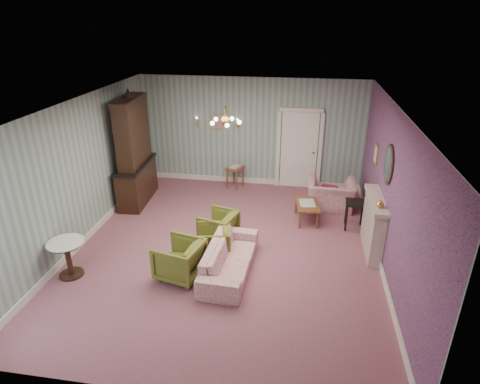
% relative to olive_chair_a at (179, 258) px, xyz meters
% --- Properties ---
extents(floor, '(7.00, 7.00, 0.00)m').
position_rel_olive_chair_a_xyz_m(floor, '(0.67, 1.05, -0.39)').
color(floor, '#965767').
rests_on(floor, ground).
extents(ceiling, '(7.00, 7.00, 0.00)m').
position_rel_olive_chair_a_xyz_m(ceiling, '(0.67, 1.05, 2.51)').
color(ceiling, white).
rests_on(ceiling, ground).
extents(wall_back, '(6.00, 0.00, 6.00)m').
position_rel_olive_chair_a_xyz_m(wall_back, '(0.67, 4.55, 1.06)').
color(wall_back, gray).
rests_on(wall_back, ground).
extents(wall_front, '(6.00, 0.00, 6.00)m').
position_rel_olive_chair_a_xyz_m(wall_front, '(0.67, -2.45, 1.06)').
color(wall_front, gray).
rests_on(wall_front, ground).
extents(wall_left, '(0.00, 7.00, 7.00)m').
position_rel_olive_chair_a_xyz_m(wall_left, '(-2.33, 1.05, 1.06)').
color(wall_left, gray).
rests_on(wall_left, ground).
extents(wall_right, '(0.00, 7.00, 7.00)m').
position_rel_olive_chair_a_xyz_m(wall_right, '(3.67, 1.05, 1.06)').
color(wall_right, gray).
rests_on(wall_right, ground).
extents(wall_right_floral, '(0.00, 7.00, 7.00)m').
position_rel_olive_chair_a_xyz_m(wall_right_floral, '(3.65, 1.05, 1.06)').
color(wall_right_floral, '#C06093').
rests_on(wall_right_floral, ground).
extents(door, '(1.12, 0.12, 2.16)m').
position_rel_olive_chair_a_xyz_m(door, '(1.97, 4.51, 0.69)').
color(door, white).
rests_on(door, floor).
extents(olive_chair_a, '(0.86, 0.89, 0.78)m').
position_rel_olive_chair_a_xyz_m(olive_chair_a, '(0.00, 0.00, 0.00)').
color(olive_chair_a, olive).
rests_on(olive_chair_a, floor).
extents(olive_chair_b, '(0.71, 0.74, 0.65)m').
position_rel_olive_chair_a_xyz_m(olive_chair_b, '(0.44, 0.83, -0.06)').
color(olive_chair_b, olive).
rests_on(olive_chair_b, floor).
extents(olive_chair_c, '(0.81, 0.83, 0.70)m').
position_rel_olive_chair_a_xyz_m(olive_chair_c, '(0.42, 1.37, -0.04)').
color(olive_chair_c, olive).
rests_on(olive_chair_c, floor).
extents(sofa_chintz, '(0.65, 1.96, 0.76)m').
position_rel_olive_chair_a_xyz_m(sofa_chintz, '(0.86, 0.29, -0.01)').
color(sofa_chintz, '#AA4462').
rests_on(sofa_chintz, floor).
extents(wingback_chair, '(1.12, 0.75, 0.96)m').
position_rel_olive_chair_a_xyz_m(wingback_chair, '(2.81, 3.28, 0.09)').
color(wingback_chair, '#AA4462').
rests_on(wingback_chair, floor).
extents(dresser, '(0.68, 1.69, 2.76)m').
position_rel_olive_chair_a_xyz_m(dresser, '(-1.98, 2.95, 0.99)').
color(dresser, black).
rests_on(dresser, floor).
extents(fireplace, '(0.30, 1.40, 1.16)m').
position_rel_olive_chair_a_xyz_m(fireplace, '(3.53, 1.45, 0.19)').
color(fireplace, beige).
rests_on(fireplace, floor).
extents(mantel_vase, '(0.15, 0.15, 0.15)m').
position_rel_olive_chair_a_xyz_m(mantel_vase, '(3.51, 1.05, 0.85)').
color(mantel_vase, gold).
rests_on(mantel_vase, fireplace).
extents(oval_mirror, '(0.04, 0.76, 0.84)m').
position_rel_olive_chair_a_xyz_m(oval_mirror, '(3.63, 1.45, 1.46)').
color(oval_mirror, white).
rests_on(oval_mirror, wall_right).
extents(framed_print, '(0.04, 0.34, 0.42)m').
position_rel_olive_chair_a_xyz_m(framed_print, '(3.64, 2.80, 1.21)').
color(framed_print, gold).
rests_on(framed_print, wall_right).
extents(coffee_table, '(0.61, 0.93, 0.45)m').
position_rel_olive_chair_a_xyz_m(coffee_table, '(2.24, 2.53, -0.17)').
color(coffee_table, brown).
rests_on(coffee_table, floor).
extents(side_table_black, '(0.45, 0.45, 0.64)m').
position_rel_olive_chair_a_xyz_m(side_table_black, '(3.27, 2.33, -0.07)').
color(side_table_black, black).
rests_on(side_table_black, floor).
extents(pedestal_table, '(0.84, 0.84, 0.71)m').
position_rel_olive_chair_a_xyz_m(pedestal_table, '(-1.98, -0.29, -0.03)').
color(pedestal_table, black).
rests_on(pedestal_table, floor).
extents(nesting_table, '(0.51, 0.57, 0.62)m').
position_rel_olive_chair_a_xyz_m(nesting_table, '(0.30, 4.20, -0.08)').
color(nesting_table, brown).
rests_on(nesting_table, floor).
extents(gilt_mirror_back, '(0.28, 0.06, 0.36)m').
position_rel_olive_chair_a_xyz_m(gilt_mirror_back, '(-0.23, 4.51, 1.31)').
color(gilt_mirror_back, gold).
rests_on(gilt_mirror_back, wall_back).
extents(sconce_left, '(0.16, 0.12, 0.30)m').
position_rel_olive_chair_a_xyz_m(sconce_left, '(-0.78, 4.49, 1.31)').
color(sconce_left, gold).
rests_on(sconce_left, wall_back).
extents(sconce_right, '(0.16, 0.12, 0.30)m').
position_rel_olive_chair_a_xyz_m(sconce_right, '(0.32, 4.49, 1.31)').
color(sconce_right, gold).
rests_on(sconce_right, wall_back).
extents(chandelier, '(0.56, 0.56, 0.36)m').
position_rel_olive_chair_a_xyz_m(chandelier, '(0.67, 1.05, 2.24)').
color(chandelier, gold).
rests_on(chandelier, ceiling).
extents(burgundy_cushion, '(0.41, 0.28, 0.39)m').
position_rel_olive_chair_a_xyz_m(burgundy_cushion, '(2.76, 3.13, 0.09)').
color(burgundy_cushion, maroon).
rests_on(burgundy_cushion, wingback_chair).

